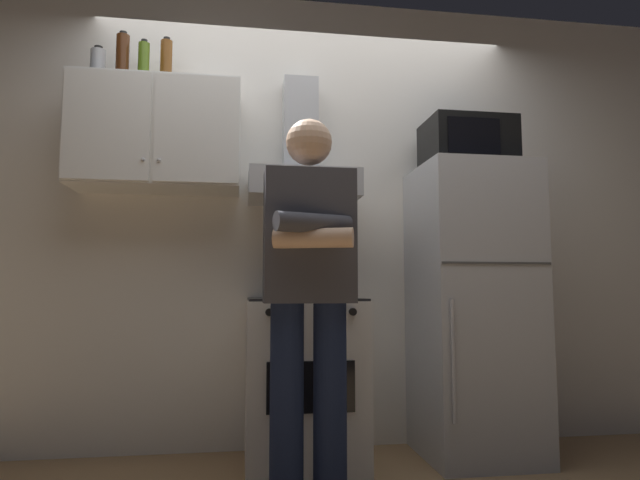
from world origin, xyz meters
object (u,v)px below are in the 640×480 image
(range_hood, at_px, (302,168))
(person_standing, at_px, (309,291))
(bottle_olive_oil, at_px, (144,61))
(bottle_rum_dark, at_px, (122,57))
(stove_oven, at_px, (304,380))
(microwave, at_px, (467,145))
(upper_cabinet, at_px, (157,136))
(bottle_beer_brown, at_px, (166,62))
(refrigerator, at_px, (473,309))
(bottle_canister_steel, at_px, (98,65))

(range_hood, height_order, person_standing, range_hood)
(person_standing, xyz_separation_m, bottle_olive_oil, (-0.83, 0.70, 1.26))
(bottle_rum_dark, xyz_separation_m, bottle_olive_oil, (0.11, -0.01, -0.02))
(stove_oven, bearing_deg, microwave, 1.15)
(upper_cabinet, xyz_separation_m, person_standing, (0.75, -0.73, -0.85))
(range_hood, distance_m, bottle_beer_brown, 0.96)
(refrigerator, bearing_deg, range_hood, 172.45)
(bottle_olive_oil, height_order, bottle_canister_steel, bottle_olive_oil)
(range_hood, bearing_deg, stove_oven, -90.00)
(range_hood, xyz_separation_m, person_standing, (-0.05, -0.73, -0.70))
(person_standing, bearing_deg, stove_oven, 85.28)
(bottle_beer_brown, bearing_deg, stove_oven, -9.96)
(range_hood, bearing_deg, upper_cabinet, -179.91)
(bottle_olive_oil, bearing_deg, bottle_canister_steel, 171.17)
(stove_oven, height_order, person_standing, person_standing)
(upper_cabinet, xyz_separation_m, range_hood, (0.80, 0.00, -0.15))
(range_hood, height_order, refrigerator, range_hood)
(upper_cabinet, distance_m, bottle_beer_brown, 0.43)
(microwave, bearing_deg, person_standing, -148.00)
(refrigerator, height_order, bottle_canister_steel, bottle_canister_steel)
(refrigerator, height_order, person_standing, person_standing)
(range_hood, distance_m, bottle_canister_steel, 1.25)
(microwave, bearing_deg, upper_cabinet, 176.52)
(microwave, height_order, bottle_olive_oil, bottle_olive_oil)
(bottle_rum_dark, bearing_deg, upper_cabinet, 6.30)
(stove_oven, bearing_deg, refrigerator, 0.04)
(stove_oven, distance_m, person_standing, 0.77)
(range_hood, distance_m, bottle_rum_dark, 1.15)
(bottle_rum_dark, height_order, bottle_beer_brown, bottle_rum_dark)
(upper_cabinet, bearing_deg, stove_oven, -8.90)
(stove_oven, distance_m, microwave, 1.62)
(microwave, bearing_deg, refrigerator, -89.10)
(stove_oven, height_order, bottle_canister_steel, bottle_canister_steel)
(bottle_rum_dark, relative_size, bottle_canister_steel, 1.41)
(upper_cabinet, height_order, stove_oven, upper_cabinet)
(stove_oven, relative_size, refrigerator, 0.55)
(bottle_beer_brown, height_order, bottle_canister_steel, bottle_beer_brown)
(person_standing, bearing_deg, upper_cabinet, 135.74)
(microwave, xyz_separation_m, person_standing, (-1.00, -0.62, -0.84))
(range_hood, relative_size, bottle_olive_oil, 3.25)
(range_hood, height_order, microwave, range_hood)
(bottle_olive_oil, bearing_deg, bottle_rum_dark, 177.44)
(microwave, height_order, person_standing, microwave)
(bottle_olive_oil, xyz_separation_m, bottle_canister_steel, (-0.25, 0.04, -0.02))
(bottle_olive_oil, bearing_deg, microwave, -2.50)
(refrigerator, height_order, bottle_olive_oil, bottle_olive_oil)
(bottle_canister_steel, bearing_deg, bottle_beer_brown, -0.53)
(range_hood, xyz_separation_m, bottle_beer_brown, (-0.77, 0.01, 0.58))
(bottle_beer_brown, bearing_deg, range_hood, -0.58)
(range_hood, bearing_deg, microwave, -6.46)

